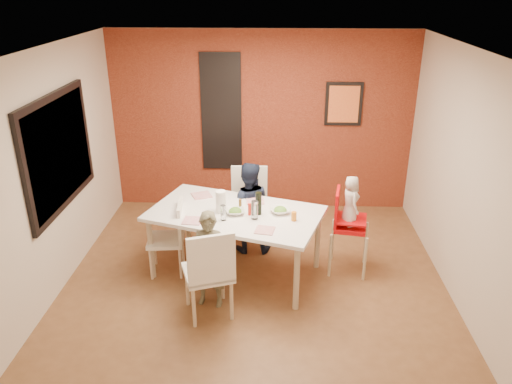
{
  "coord_description": "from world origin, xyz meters",
  "views": [
    {
      "loc": [
        0.23,
        -5.03,
        3.35
      ],
      "look_at": [
        0.0,
        0.3,
        1.05
      ],
      "focal_mm": 35.0,
      "sensor_mm": 36.0,
      "label": 1
    }
  ],
  "objects_px": {
    "child_far": "(248,208)",
    "toddler": "(351,201)",
    "dining_table": "(235,217)",
    "chair_far": "(249,202)",
    "chair_near": "(210,270)",
    "high_chair": "(346,223)",
    "child_near": "(210,260)",
    "wine_bottle": "(258,203)",
    "paper_towel_roll": "(221,202)",
    "chair_left": "(172,234)"
  },
  "relations": [
    {
      "from": "paper_towel_roll",
      "to": "toddler",
      "type": "bearing_deg",
      "value": 5.21
    },
    {
      "from": "high_chair",
      "to": "wine_bottle",
      "type": "xyz_separation_m",
      "value": [
        -1.05,
        -0.18,
        0.32
      ]
    },
    {
      "from": "child_far",
      "to": "toddler",
      "type": "distance_m",
      "value": 1.35
    },
    {
      "from": "high_chair",
      "to": "toddler",
      "type": "height_order",
      "value": "toddler"
    },
    {
      "from": "chair_left",
      "to": "child_near",
      "type": "relative_size",
      "value": 0.82
    },
    {
      "from": "wine_bottle",
      "to": "paper_towel_roll",
      "type": "relative_size",
      "value": 1.02
    },
    {
      "from": "chair_far",
      "to": "chair_near",
      "type": "bearing_deg",
      "value": -101.82
    },
    {
      "from": "chair_left",
      "to": "toddler",
      "type": "relative_size",
      "value": 1.48
    },
    {
      "from": "chair_left",
      "to": "child_far",
      "type": "xyz_separation_m",
      "value": [
        0.88,
        0.57,
        0.1
      ]
    },
    {
      "from": "child_far",
      "to": "toddler",
      "type": "bearing_deg",
      "value": 159.03
    },
    {
      "from": "child_far",
      "to": "child_near",
      "type": "bearing_deg",
      "value": 72.86
    },
    {
      "from": "chair_far",
      "to": "child_near",
      "type": "distance_m",
      "value": 1.51
    },
    {
      "from": "chair_left",
      "to": "chair_far",
      "type": "bearing_deg",
      "value": 127.36
    },
    {
      "from": "high_chair",
      "to": "child_near",
      "type": "relative_size",
      "value": 0.95
    },
    {
      "from": "chair_near",
      "to": "chair_left",
      "type": "distance_m",
      "value": 1.07
    },
    {
      "from": "dining_table",
      "to": "high_chair",
      "type": "relative_size",
      "value": 2.1
    },
    {
      "from": "chair_near",
      "to": "high_chair",
      "type": "height_order",
      "value": "high_chair"
    },
    {
      "from": "dining_table",
      "to": "chair_left",
      "type": "bearing_deg",
      "value": -179.45
    },
    {
      "from": "child_far",
      "to": "toddler",
      "type": "xyz_separation_m",
      "value": [
        1.23,
        -0.44,
        0.32
      ]
    },
    {
      "from": "wine_bottle",
      "to": "chair_far",
      "type": "bearing_deg",
      "value": 100.42
    },
    {
      "from": "dining_table",
      "to": "child_far",
      "type": "bearing_deg",
      "value": 78.0
    },
    {
      "from": "chair_far",
      "to": "wine_bottle",
      "type": "relative_size",
      "value": 3.84
    },
    {
      "from": "chair_near",
      "to": "chair_far",
      "type": "distance_m",
      "value": 1.75
    },
    {
      "from": "dining_table",
      "to": "child_far",
      "type": "relative_size",
      "value": 1.8
    },
    {
      "from": "high_chair",
      "to": "paper_towel_roll",
      "type": "relative_size",
      "value": 3.94
    },
    {
      "from": "chair_left",
      "to": "wine_bottle",
      "type": "xyz_separation_m",
      "value": [
        1.04,
        -0.04,
        0.44
      ]
    },
    {
      "from": "chair_near",
      "to": "child_far",
      "type": "bearing_deg",
      "value": -121.63
    },
    {
      "from": "dining_table",
      "to": "chair_far",
      "type": "distance_m",
      "value": 0.84
    },
    {
      "from": "chair_near",
      "to": "dining_table",
      "type": "bearing_deg",
      "value": -121.67
    },
    {
      "from": "chair_far",
      "to": "wine_bottle",
      "type": "height_order",
      "value": "wine_bottle"
    },
    {
      "from": "chair_far",
      "to": "toddler",
      "type": "relative_size",
      "value": 1.69
    },
    {
      "from": "paper_towel_roll",
      "to": "dining_table",
      "type": "bearing_deg",
      "value": 5.47
    },
    {
      "from": "toddler",
      "to": "paper_towel_roll",
      "type": "relative_size",
      "value": 2.32
    },
    {
      "from": "dining_table",
      "to": "child_near",
      "type": "xyz_separation_m",
      "value": [
        -0.23,
        -0.66,
        -0.19
      ]
    },
    {
      "from": "chair_far",
      "to": "toddler",
      "type": "bearing_deg",
      "value": -30.85
    },
    {
      "from": "paper_towel_roll",
      "to": "wine_bottle",
      "type": "bearing_deg",
      "value": -4.2
    },
    {
      "from": "child_near",
      "to": "paper_towel_roll",
      "type": "distance_m",
      "value": 0.76
    },
    {
      "from": "child_near",
      "to": "toddler",
      "type": "height_order",
      "value": "toddler"
    },
    {
      "from": "chair_left",
      "to": "paper_towel_roll",
      "type": "relative_size",
      "value": 3.44
    },
    {
      "from": "toddler",
      "to": "paper_towel_roll",
      "type": "xyz_separation_m",
      "value": [
        -1.52,
        -0.14,
        0.02
      ]
    },
    {
      "from": "child_far",
      "to": "paper_towel_roll",
      "type": "bearing_deg",
      "value": 62.58
    },
    {
      "from": "dining_table",
      "to": "toddler",
      "type": "xyz_separation_m",
      "value": [
        1.35,
        0.12,
        0.18
      ]
    },
    {
      "from": "chair_left",
      "to": "chair_near",
      "type": "bearing_deg",
      "value": 26.63
    },
    {
      "from": "chair_far",
      "to": "chair_left",
      "type": "height_order",
      "value": "chair_far"
    },
    {
      "from": "high_chair",
      "to": "child_near",
      "type": "bearing_deg",
      "value": 126.67
    },
    {
      "from": "chair_far",
      "to": "child_far",
      "type": "bearing_deg",
      "value": -90.99
    },
    {
      "from": "child_far",
      "to": "chair_left",
      "type": "bearing_deg",
      "value": 31.53
    },
    {
      "from": "chair_far",
      "to": "wine_bottle",
      "type": "bearing_deg",
      "value": -81.15
    },
    {
      "from": "dining_table",
      "to": "toddler",
      "type": "relative_size",
      "value": 3.58
    },
    {
      "from": "high_chair",
      "to": "paper_towel_roll",
      "type": "bearing_deg",
      "value": 105.39
    }
  ]
}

